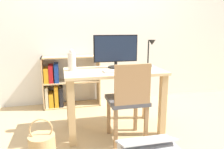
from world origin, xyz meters
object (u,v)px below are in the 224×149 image
object	(u,v)px
vase	(72,61)
desk_lamp	(150,51)
monitor	(116,50)
bookshelf	(61,84)
keyboard	(122,71)
basket	(42,143)
chair	(128,99)

from	to	relation	value
vase	desk_lamp	bearing A→B (deg)	-2.32
monitor	vase	xyz separation A→B (m)	(-0.52, -0.05, -0.11)
vase	bookshelf	size ratio (longest dim) A/B	0.28
vase	bookshelf	xyz separation A→B (m)	(-0.13, 0.87, -0.49)
keyboard	desk_lamp	bearing A→B (deg)	19.94
desk_lamp	monitor	bearing A→B (deg)	167.29
keyboard	bookshelf	bearing A→B (deg)	121.99
keyboard	basket	xyz separation A→B (m)	(-0.87, -0.23, -0.63)
vase	chair	distance (m)	0.76
chair	basket	size ratio (longest dim) A/B	2.39
desk_lamp	bookshelf	world-z (taller)	desk_lamp
keyboard	monitor	bearing A→B (deg)	92.52
monitor	chair	size ratio (longest dim) A/B	0.61
chair	basket	distance (m)	0.96
monitor	vase	distance (m)	0.53
bookshelf	basket	world-z (taller)	bookshelf
desk_lamp	chair	xyz separation A→B (m)	(-0.37, -0.35, -0.45)
monitor	bookshelf	bearing A→B (deg)	128.22
desk_lamp	basket	xyz separation A→B (m)	(-1.25, -0.37, -0.83)
vase	bookshelf	world-z (taller)	vase
keyboard	vase	world-z (taller)	vase
monitor	chair	distance (m)	0.64
monitor	bookshelf	world-z (taller)	monitor
basket	monitor	bearing A→B (deg)	28.52
vase	desk_lamp	xyz separation A→B (m)	(0.91, -0.04, 0.09)
monitor	desk_lamp	distance (m)	0.41
desk_lamp	bookshelf	size ratio (longest dim) A/B	0.39
bookshelf	chair	bearing A→B (deg)	-61.91
monitor	chair	bearing A→B (deg)	-86.65
desk_lamp	basket	bearing A→B (deg)	-163.33
chair	vase	bearing A→B (deg)	150.72
monitor	basket	distance (m)	1.28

